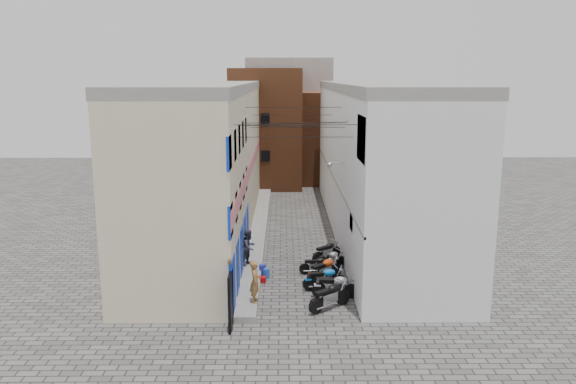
{
  "coord_description": "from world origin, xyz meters",
  "views": [
    {
      "loc": [
        -0.51,
        -20.25,
        9.4
      ],
      "look_at": [
        -0.28,
        10.58,
        3.0
      ],
      "focal_mm": 35.0,
      "sensor_mm": 36.0,
      "label": 1
    }
  ],
  "objects_px": {
    "motorcycle_f": "(330,259)",
    "person_b": "(249,247)",
    "motorcycle_c": "(325,277)",
    "red_crate": "(262,279)",
    "motorcycle_g": "(327,250)",
    "water_jug_near": "(266,273)",
    "water_jug_far": "(262,270)",
    "person_a": "(255,281)",
    "motorcycle_b": "(335,285)",
    "motorcycle_e": "(317,264)",
    "motorcycle_d": "(325,268)",
    "motorcycle_a": "(330,295)"
  },
  "relations": [
    {
      "from": "motorcycle_e",
      "to": "red_crate",
      "type": "distance_m",
      "value": 2.85
    },
    {
      "from": "motorcycle_a",
      "to": "water_jug_near",
      "type": "xyz_separation_m",
      "value": [
        -2.7,
        3.63,
        -0.39
      ]
    },
    {
      "from": "motorcycle_d",
      "to": "water_jug_near",
      "type": "relative_size",
      "value": 4.65
    },
    {
      "from": "water_jug_far",
      "to": "red_crate",
      "type": "height_order",
      "value": "water_jug_far"
    },
    {
      "from": "motorcycle_f",
      "to": "person_a",
      "type": "relative_size",
      "value": 1.01
    },
    {
      "from": "person_a",
      "to": "motorcycle_b",
      "type": "bearing_deg",
      "value": -71.69
    },
    {
      "from": "motorcycle_d",
      "to": "water_jug_near",
      "type": "distance_m",
      "value": 2.78
    },
    {
      "from": "person_b",
      "to": "water_jug_near",
      "type": "distance_m",
      "value": 1.79
    },
    {
      "from": "motorcycle_d",
      "to": "motorcycle_f",
      "type": "bearing_deg",
      "value": 124.77
    },
    {
      "from": "motorcycle_c",
      "to": "person_b",
      "type": "bearing_deg",
      "value": -140.17
    },
    {
      "from": "motorcycle_g",
      "to": "water_jug_near",
      "type": "height_order",
      "value": "motorcycle_g"
    },
    {
      "from": "person_a",
      "to": "water_jug_far",
      "type": "distance_m",
      "value": 4.01
    },
    {
      "from": "motorcycle_d",
      "to": "water_jug_far",
      "type": "xyz_separation_m",
      "value": [
        -2.93,
        0.91,
        -0.37
      ]
    },
    {
      "from": "person_b",
      "to": "motorcycle_f",
      "type": "bearing_deg",
      "value": -58.78
    },
    {
      "from": "motorcycle_b",
      "to": "water_jug_near",
      "type": "height_order",
      "value": "motorcycle_b"
    },
    {
      "from": "person_a",
      "to": "water_jug_far",
      "type": "xyz_separation_m",
      "value": [
        0.15,
        3.91,
        -0.88
      ]
    },
    {
      "from": "motorcycle_b",
      "to": "water_jug_near",
      "type": "bearing_deg",
      "value": -123.62
    },
    {
      "from": "person_b",
      "to": "red_crate",
      "type": "height_order",
      "value": "person_b"
    },
    {
      "from": "person_b",
      "to": "red_crate",
      "type": "xyz_separation_m",
      "value": [
        0.68,
        -1.79,
        -1.01
      ]
    },
    {
      "from": "person_a",
      "to": "water_jug_far",
      "type": "relative_size",
      "value": 3.5
    },
    {
      "from": "motorcycle_c",
      "to": "motorcycle_e",
      "type": "bearing_deg",
      "value": 174.27
    },
    {
      "from": "motorcycle_e",
      "to": "motorcycle_a",
      "type": "bearing_deg",
      "value": 0.99
    },
    {
      "from": "motorcycle_d",
      "to": "person_a",
      "type": "xyz_separation_m",
      "value": [
        -3.08,
        -2.99,
        0.51
      ]
    },
    {
      "from": "motorcycle_a",
      "to": "motorcycle_c",
      "type": "bearing_deg",
      "value": 143.74
    },
    {
      "from": "motorcycle_e",
      "to": "motorcycle_c",
      "type": "bearing_deg",
      "value": 3.55
    },
    {
      "from": "motorcycle_e",
      "to": "water_jug_near",
      "type": "xyz_separation_m",
      "value": [
        -2.41,
        -0.55,
        -0.26
      ]
    },
    {
      "from": "motorcycle_d",
      "to": "motorcycle_g",
      "type": "relative_size",
      "value": 1.12
    },
    {
      "from": "motorcycle_b",
      "to": "motorcycle_d",
      "type": "xyz_separation_m",
      "value": [
        -0.33,
        1.98,
        0.04
      ]
    },
    {
      "from": "motorcycle_a",
      "to": "motorcycle_g",
      "type": "bearing_deg",
      "value": 138.88
    },
    {
      "from": "person_b",
      "to": "water_jug_near",
      "type": "relative_size",
      "value": 3.8
    },
    {
      "from": "motorcycle_e",
      "to": "red_crate",
      "type": "height_order",
      "value": "motorcycle_e"
    },
    {
      "from": "water_jug_near",
      "to": "motorcycle_g",
      "type": "bearing_deg",
      "value": 39.74
    },
    {
      "from": "water_jug_far",
      "to": "motorcycle_b",
      "type": "bearing_deg",
      "value": -41.67
    },
    {
      "from": "motorcycle_a",
      "to": "motorcycle_d",
      "type": "distance_m",
      "value": 3.19
    },
    {
      "from": "motorcycle_d",
      "to": "motorcycle_e",
      "type": "bearing_deg",
      "value": 155.78
    },
    {
      "from": "water_jug_near",
      "to": "motorcycle_c",
      "type": "bearing_deg",
      "value": -29.12
    },
    {
      "from": "motorcycle_f",
      "to": "motorcycle_g",
      "type": "relative_size",
      "value": 0.92
    },
    {
      "from": "motorcycle_a",
      "to": "motorcycle_f",
      "type": "height_order",
      "value": "motorcycle_a"
    },
    {
      "from": "motorcycle_g",
      "to": "water_jug_near",
      "type": "xyz_separation_m",
      "value": [
        -3.05,
        -2.54,
        -0.33
      ]
    },
    {
      "from": "motorcycle_d",
      "to": "water_jug_far",
      "type": "bearing_deg",
      "value": -148.87
    },
    {
      "from": "person_b",
      "to": "water_jug_near",
      "type": "bearing_deg",
      "value": -114.0
    },
    {
      "from": "motorcycle_e",
      "to": "motorcycle_f",
      "type": "distance_m",
      "value": 1.04
    },
    {
      "from": "person_a",
      "to": "motorcycle_g",
      "type": "bearing_deg",
      "value": -28.05
    },
    {
      "from": "motorcycle_c",
      "to": "red_crate",
      "type": "distance_m",
      "value": 3.04
    },
    {
      "from": "motorcycle_b",
      "to": "motorcycle_e",
      "type": "relative_size",
      "value": 1.2
    },
    {
      "from": "motorcycle_f",
      "to": "person_b",
      "type": "xyz_separation_m",
      "value": [
        -4.03,
        -0.02,
        0.62
      ]
    },
    {
      "from": "person_a",
      "to": "motorcycle_d",
      "type": "bearing_deg",
      "value": -44.07
    },
    {
      "from": "person_b",
      "to": "red_crate",
      "type": "distance_m",
      "value": 2.17
    },
    {
      "from": "person_b",
      "to": "water_jug_far",
      "type": "bearing_deg",
      "value": -108.5
    },
    {
      "from": "motorcycle_f",
      "to": "motorcycle_g",
      "type": "height_order",
      "value": "motorcycle_g"
    }
  ]
}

